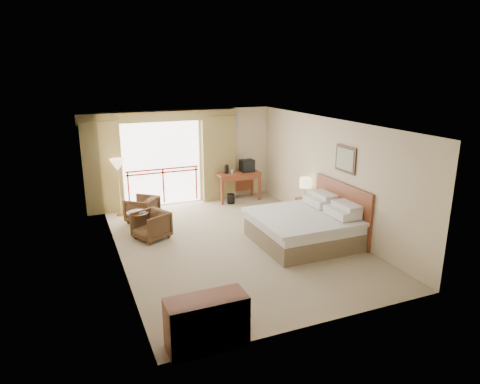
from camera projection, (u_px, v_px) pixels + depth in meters
name	position (u px, v px, depth m)	size (l,w,h in m)	color
floor	(234.00, 243.00, 9.72)	(7.00, 7.00, 0.00)	gray
ceiling	(233.00, 123.00, 8.97)	(7.00, 7.00, 0.00)	white
wall_back	(189.00, 156.00, 12.45)	(5.00, 5.00, 0.00)	beige
wall_front	(323.00, 243.00, 6.24)	(5.00, 5.00, 0.00)	beige
wall_left	(116.00, 198.00, 8.42)	(7.00, 7.00, 0.00)	beige
wall_right	(330.00, 175.00, 10.27)	(7.00, 7.00, 0.00)	beige
balcony_door	(162.00, 164.00, 12.18)	(2.40, 2.40, 0.00)	white
balcony_railing	(163.00, 177.00, 12.27)	(2.09, 0.03, 1.02)	red
curtain_left	(102.00, 168.00, 11.44)	(1.00, 0.26, 2.50)	olive
curtain_right	(218.00, 158.00, 12.66)	(1.00, 0.26, 2.50)	olive
valance	(161.00, 116.00, 11.71)	(4.40, 0.22, 0.28)	olive
hvac_vent	(231.00, 120.00, 12.63)	(0.50, 0.04, 0.50)	silver
bed	(305.00, 227.00, 9.64)	(2.13, 2.06, 0.97)	brown
headboard	(342.00, 210.00, 9.92)	(0.06, 2.10, 1.30)	maroon
framed_art	(346.00, 159.00, 9.59)	(0.04, 0.72, 0.60)	black
nightstand	(305.00, 209.00, 11.14)	(0.39, 0.47, 0.56)	maroon
table_lamp	(305.00, 183.00, 10.99)	(0.30, 0.30, 0.53)	tan
phone	(307.00, 199.00, 10.90)	(0.20, 0.15, 0.09)	black
desk	(237.00, 178.00, 12.78)	(1.30, 0.63, 0.85)	maroon
tv	(247.00, 166.00, 12.74)	(0.40, 0.32, 0.36)	black
coffee_maker	(227.00, 169.00, 12.52)	(0.12, 0.12, 0.26)	black
cup	(232.00, 172.00, 12.55)	(0.07, 0.07, 0.10)	white
wastebasket	(231.00, 199.00, 12.52)	(0.22, 0.22, 0.28)	black
armchair_far	(143.00, 221.00, 11.08)	(0.70, 0.72, 0.66)	#402917
armchair_near	(152.00, 239.00, 9.95)	(0.70, 0.72, 0.65)	#402917
side_table	(138.00, 220.00, 10.05)	(0.52, 0.52, 0.57)	black
book	(138.00, 212.00, 10.00)	(0.17, 0.23, 0.02)	white
floor_lamp	(118.00, 167.00, 11.19)	(0.39, 0.39, 1.54)	tan
dresser	(207.00, 322.00, 5.98)	(1.14, 0.49, 0.76)	maroon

